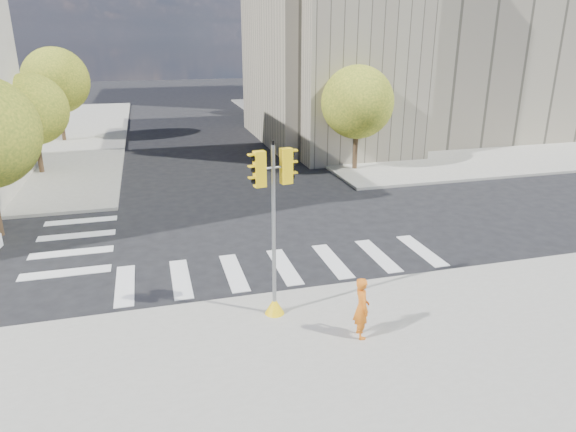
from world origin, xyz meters
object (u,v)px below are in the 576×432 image
Objects in this scene: lamp_near at (341,86)px; lamp_far at (285,72)px; photographer at (362,308)px; traffic_signal at (274,244)px.

lamp_far is (0.00, 14.00, 0.00)m from lamp_near.
lamp_near is at bearing -14.56° from photographer.
lamp_near reaches higher than photographer.
traffic_signal is (-9.26, -19.27, -2.28)m from lamp_near.
photographer is at bearing -101.84° from lamp_far.
lamp_near reaches higher than traffic_signal.
lamp_far is 35.96m from photographer.
traffic_signal is 2.91m from photographer.
lamp_near is 14.00m from lamp_far.
traffic_signal is at bearing -105.56° from lamp_far.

